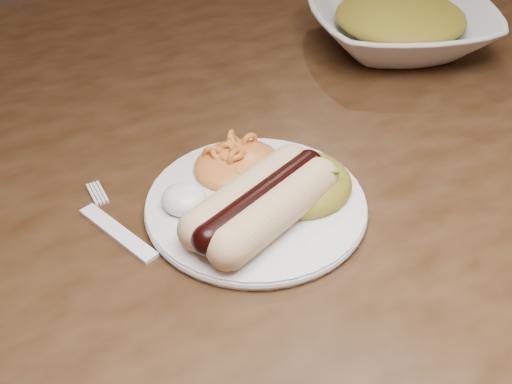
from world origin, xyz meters
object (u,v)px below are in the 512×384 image
table (185,187)px  fork (118,232)px  plate (256,204)px  serving_bowl (399,25)px

table → fork: fork is taller
table → fork: size_ratio=9.97×
table → plate: plate is taller
table → fork: 0.21m
fork → serving_bowl: bearing=3.1°
plate → serving_bowl: (0.34, 0.22, 0.03)m
table → plate: (0.01, -0.17, 0.10)m
fork → plate: bearing=-31.4°
fork → serving_bowl: (0.47, 0.19, 0.03)m
serving_bowl → fork: bearing=-158.2°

